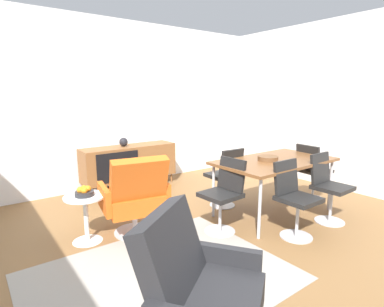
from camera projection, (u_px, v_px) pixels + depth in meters
The scene contains 17 objects.
ground_plane at pixel (195, 243), 3.33m from camera, with size 8.32×8.32×0.00m, color brown.
wall_back at pixel (101, 105), 5.10m from camera, with size 6.80×0.12×2.80m, color white.
wall_right at pixel (353, 106), 4.93m from camera, with size 0.12×5.60×2.80m, color white.
sideboard at pixel (129, 162), 5.25m from camera, with size 1.60×0.45×0.72m.
vase_cobalt at pixel (124, 142), 5.13m from camera, with size 0.14×0.14×0.15m.
dining_table at pixel (275, 163), 4.03m from camera, with size 1.60×0.90×0.74m.
wooden_bowl_on_table at pixel (268, 158), 3.96m from camera, with size 0.26×0.26×0.06m, color brown.
dining_chair_far_end at pixel (312, 170), 4.60m from camera, with size 0.45×0.43×0.86m.
dining_chair_near_window at pixel (224, 192), 3.56m from camera, with size 0.45×0.43×0.86m.
dining_chair_back_left at pixel (226, 175), 4.31m from camera, with size 0.41×0.43×0.86m.
dining_chair_front_right at pixel (328, 185), 3.84m from camera, with size 0.41×0.43×0.86m.
dining_chair_front_left at pixel (294, 196), 3.43m from camera, with size 0.40×0.43×0.86m.
lounge_chair_red at pixel (135, 196), 3.44m from camera, with size 0.80×0.75×0.95m.
armchair_black_shell at pixel (199, 292), 1.77m from camera, with size 0.90×0.89×0.95m.
side_table_round at pixel (86, 213), 3.32m from camera, with size 0.44×0.44×0.52m.
fruit_bowl at pixel (84, 192), 3.27m from camera, with size 0.20×0.20×0.11m.
area_rug at pixel (161, 277), 2.72m from camera, with size 2.20×1.70×0.01m, color gray.
Camera 1 is at (-1.86, -2.45, 1.60)m, focal length 28.73 mm.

